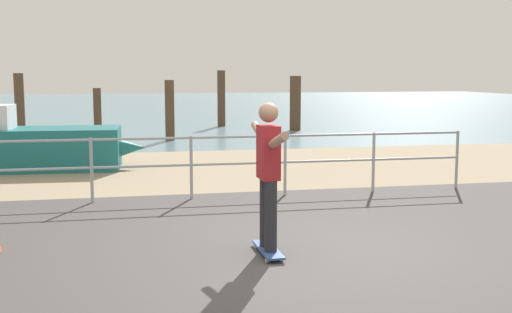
# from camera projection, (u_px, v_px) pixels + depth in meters

# --- Properties ---
(ground_plane) EXTENTS (24.00, 10.00, 0.04)m
(ground_plane) POSITION_uv_depth(u_px,v_px,m) (343.00, 288.00, 6.13)
(ground_plane) COLOR #474444
(ground_plane) RESTS_ON ground
(beach_strip) EXTENTS (24.00, 6.00, 0.04)m
(beach_strip) POSITION_uv_depth(u_px,v_px,m) (220.00, 168.00, 13.89)
(beach_strip) COLOR tan
(beach_strip) RESTS_ON ground
(sea_surface) EXTENTS (72.00, 50.00, 0.04)m
(sea_surface) POSITION_uv_depth(u_px,v_px,m) (156.00, 105.00, 41.07)
(sea_surface) COLOR slate
(sea_surface) RESTS_ON ground
(railing_fence) EXTENTS (12.64, 0.05, 1.05)m
(railing_fence) POSITION_uv_depth(u_px,v_px,m) (91.00, 160.00, 9.99)
(railing_fence) COLOR #9EA0A5
(railing_fence) RESTS_ON ground
(sailboat) EXTENTS (5.00, 1.63, 5.65)m
(sailboat) POSITION_uv_depth(u_px,v_px,m) (21.00, 146.00, 13.45)
(sailboat) COLOR #19666B
(sailboat) RESTS_ON ground
(skateboard) EXTENTS (0.21, 0.80, 0.08)m
(skateboard) POSITION_uv_depth(u_px,v_px,m) (268.00, 250.00, 7.20)
(skateboard) COLOR #334C8C
(skateboard) RESTS_ON ground
(skateboarder) EXTENTS (0.22, 1.45, 1.65)m
(skateboarder) POSITION_uv_depth(u_px,v_px,m) (268.00, 167.00, 7.08)
(skateboarder) COLOR #26262B
(skateboarder) RESTS_ON skateboard
(groyne_post_0) EXTENTS (0.31, 0.31, 2.06)m
(groyne_post_0) POSITION_uv_depth(u_px,v_px,m) (20.00, 105.00, 20.55)
(groyne_post_0) COLOR #513826
(groyne_post_0) RESTS_ON ground
(groyne_post_1) EXTENTS (0.29, 0.29, 1.52)m
(groyne_post_1) POSITION_uv_depth(u_px,v_px,m) (97.00, 108.00, 23.65)
(groyne_post_1) COLOR #513826
(groyne_post_1) RESTS_ON ground
(groyne_post_2) EXTENTS (0.28, 0.28, 1.86)m
(groyne_post_2) POSITION_uv_depth(u_px,v_px,m) (170.00, 111.00, 19.41)
(groyne_post_2) COLOR #513826
(groyne_post_2) RESTS_ON ground
(groyne_post_3) EXTENTS (0.31, 0.31, 2.17)m
(groyne_post_3) POSITION_uv_depth(u_px,v_px,m) (221.00, 99.00, 24.59)
(groyne_post_3) COLOR #513826
(groyne_post_3) RESTS_ON ground
(groyne_post_4) EXTENTS (0.40, 0.40, 1.97)m
(groyne_post_4) POSITION_uv_depth(u_px,v_px,m) (295.00, 103.00, 22.83)
(groyne_post_4) COLOR #513826
(groyne_post_4) RESTS_ON ground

